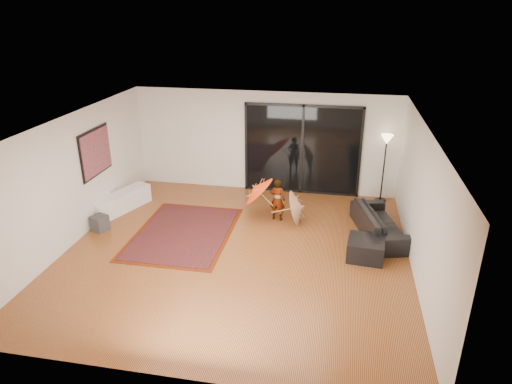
% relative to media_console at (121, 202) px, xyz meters
% --- Properties ---
extents(floor, '(7.00, 7.00, 0.00)m').
position_rel_media_console_xyz_m(floor, '(3.25, -1.46, -0.23)').
color(floor, '#AD612F').
rests_on(floor, ground).
extents(ceiling, '(7.00, 7.00, 0.00)m').
position_rel_media_console_xyz_m(ceiling, '(3.25, -1.46, 2.47)').
color(ceiling, white).
rests_on(ceiling, wall_back).
extents(wall_back, '(7.00, 0.00, 7.00)m').
position_rel_media_console_xyz_m(wall_back, '(3.25, 2.04, 1.12)').
color(wall_back, silver).
rests_on(wall_back, floor).
extents(wall_front, '(7.00, 0.00, 7.00)m').
position_rel_media_console_xyz_m(wall_front, '(3.25, -4.96, 1.12)').
color(wall_front, silver).
rests_on(wall_front, floor).
extents(wall_left, '(0.00, 7.00, 7.00)m').
position_rel_media_console_xyz_m(wall_left, '(-0.25, -1.46, 1.12)').
color(wall_left, silver).
rests_on(wall_left, floor).
extents(wall_right, '(0.00, 7.00, 7.00)m').
position_rel_media_console_xyz_m(wall_right, '(6.75, -1.46, 1.12)').
color(wall_right, silver).
rests_on(wall_right, floor).
extents(sliding_door, '(3.06, 0.07, 2.40)m').
position_rel_media_console_xyz_m(sliding_door, '(4.25, 2.01, 0.97)').
color(sliding_door, black).
rests_on(sliding_door, wall_back).
extents(painting, '(0.04, 1.28, 1.08)m').
position_rel_media_console_xyz_m(painting, '(-0.21, -0.46, 1.42)').
color(painting, black).
rests_on(painting, wall_left).
extents(media_console, '(0.99, 1.72, 0.47)m').
position_rel_media_console_xyz_m(media_console, '(0.00, 0.00, 0.00)').
color(media_console, white).
rests_on(media_console, floor).
extents(speaker, '(0.40, 0.40, 0.36)m').
position_rel_media_console_xyz_m(speaker, '(0.00, -1.07, -0.06)').
color(speaker, '#424244').
rests_on(speaker, floor).
extents(persian_rug, '(2.10, 2.93, 0.02)m').
position_rel_media_console_xyz_m(persian_rug, '(1.90, -0.87, -0.22)').
color(persian_rug, '#5C1D07').
rests_on(persian_rug, floor).
extents(sofa, '(1.29, 2.16, 0.59)m').
position_rel_media_console_xyz_m(sofa, '(6.20, -0.14, 0.06)').
color(sofa, black).
rests_on(sofa, floor).
extents(ottoman, '(0.78, 0.78, 0.41)m').
position_rel_media_console_xyz_m(ottoman, '(5.87, -1.19, -0.03)').
color(ottoman, black).
rests_on(ottoman, floor).
extents(floor_lamp, '(0.30, 0.30, 1.77)m').
position_rel_media_console_xyz_m(floor_lamp, '(6.35, 1.79, 1.17)').
color(floor_lamp, black).
rests_on(floor_lamp, floor).
extents(child, '(0.40, 0.30, 1.02)m').
position_rel_media_console_xyz_m(child, '(3.86, 0.22, 0.28)').
color(child, '#999999').
rests_on(child, floor).
extents(parasol_orange, '(0.74, 0.87, 0.89)m').
position_rel_media_console_xyz_m(parasol_orange, '(3.31, 0.17, 0.50)').
color(parasol_orange, '#FF3C0D').
rests_on(parasol_orange, child).
extents(parasol_white, '(0.53, 0.83, 0.88)m').
position_rel_media_console_xyz_m(parasol_white, '(4.46, 0.07, 0.27)').
color(parasol_white, beige).
rests_on(parasol_white, floor).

